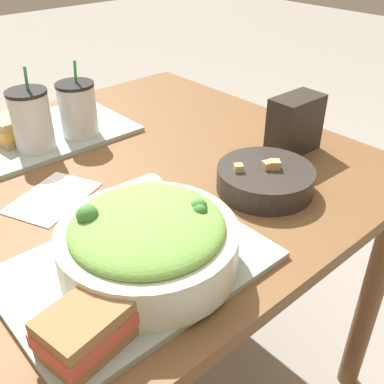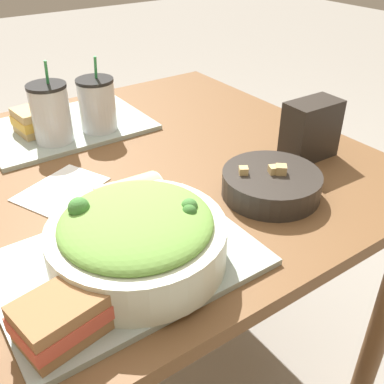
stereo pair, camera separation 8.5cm
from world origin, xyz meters
name	(u,v)px [view 2 (the right image)]	position (x,y,z in m)	size (l,w,h in m)	color
ground_plane	(136,378)	(0.00, 0.00, 0.00)	(12.00, 12.00, 0.00)	gray
dining_table	(118,208)	(0.00, 0.00, 0.66)	(1.18, 1.01, 0.76)	brown
tray_near	(127,261)	(-0.13, -0.30, 0.77)	(0.43, 0.30, 0.01)	#99A89E
tray_far	(68,127)	(0.00, 0.28, 0.77)	(0.43, 0.30, 0.01)	#99A89E
salad_bowl	(137,236)	(-0.11, -0.32, 0.82)	(0.29, 0.29, 0.12)	beige
soup_bowl	(271,183)	(0.22, -0.28, 0.79)	(0.21, 0.21, 0.07)	#2D2823
sandwich_near	(62,317)	(-0.27, -0.39, 0.80)	(0.13, 0.11, 0.06)	olive
baguette_near	(130,199)	(-0.06, -0.19, 0.81)	(0.13, 0.08, 0.08)	#DBBC84
sandwich_far	(38,120)	(-0.07, 0.29, 0.80)	(0.12, 0.10, 0.06)	tan
drink_cup_dark	(51,115)	(-0.06, 0.21, 0.84)	(0.10, 0.10, 0.20)	silver
drink_cup_red	(97,106)	(0.06, 0.21, 0.84)	(0.10, 0.10, 0.19)	silver
chip_bag	(311,130)	(0.42, -0.20, 0.83)	(0.13, 0.08, 0.14)	#28231E
napkin_folded	(61,189)	(-0.13, -0.01, 0.76)	(0.21, 0.19, 0.00)	white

